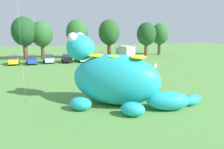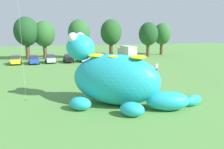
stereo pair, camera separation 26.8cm
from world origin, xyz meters
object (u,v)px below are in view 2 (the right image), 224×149
(car_yellow, at_px, (16,60))
(car_silver, at_px, (50,59))
(box_truck, at_px, (127,52))
(giant_inflatable_creature, at_px, (116,79))
(spectator_near_inflatable, at_px, (157,68))
(car_green, at_px, (100,57))
(car_black, at_px, (68,58))
(car_white, at_px, (83,58))
(car_blue, at_px, (34,59))
(spectator_mid_field, at_px, (101,80))

(car_yellow, distance_m, car_silver, 6.42)
(box_truck, bearing_deg, car_silver, -173.86)
(giant_inflatable_creature, xyz_separation_m, car_silver, (-4.94, 27.84, -1.42))
(spectator_near_inflatable, bearing_deg, car_green, 105.75)
(car_yellow, bearing_deg, car_silver, 1.14)
(giant_inflatable_creature, xyz_separation_m, car_black, (-1.36, 27.59, -1.42))
(giant_inflatable_creature, height_order, car_white, giant_inflatable_creature)
(car_blue, height_order, car_black, same)
(car_white, bearing_deg, car_black, -179.44)
(car_blue, height_order, car_white, same)
(giant_inflatable_creature, relative_size, box_truck, 1.80)
(car_white, distance_m, box_truck, 10.82)
(car_silver, bearing_deg, car_yellow, -178.86)
(giant_inflatable_creature, height_order, car_yellow, giant_inflatable_creature)
(car_silver, distance_m, car_white, 6.58)
(car_black, relative_size, car_white, 0.96)
(spectator_near_inflatable, bearing_deg, car_silver, 131.90)
(car_yellow, relative_size, spectator_near_inflatable, 2.47)
(car_blue, xyz_separation_m, spectator_near_inflatable, (18.06, -16.17, -0.01))
(giant_inflatable_creature, bearing_deg, box_truck, 67.61)
(car_blue, relative_size, spectator_mid_field, 2.49)
(car_black, bearing_deg, car_green, -0.51)
(giant_inflatable_creature, height_order, spectator_mid_field, giant_inflatable_creature)
(giant_inflatable_creature, bearing_deg, car_yellow, 112.29)
(car_silver, xyz_separation_m, car_black, (3.59, -0.25, 0.00))
(car_yellow, bearing_deg, car_black, -0.72)
(car_white, relative_size, spectator_mid_field, 2.52)
(car_silver, distance_m, car_black, 3.60)
(car_black, xyz_separation_m, spectator_mid_field, (1.55, -21.60, -0.01))
(car_black, xyz_separation_m, car_white, (2.99, 0.03, 0.00))
(car_silver, relative_size, spectator_mid_field, 2.47)
(car_blue, relative_size, car_white, 0.99)
(car_white, bearing_deg, car_silver, 178.05)
(car_blue, relative_size, spectator_near_inflatable, 2.49)
(giant_inflatable_creature, distance_m, car_black, 27.66)
(car_black, bearing_deg, box_truck, 8.79)
(car_silver, relative_size, car_black, 1.03)
(spectator_mid_field, bearing_deg, car_yellow, 118.00)
(car_green, relative_size, box_truck, 0.64)
(box_truck, height_order, spectator_mid_field, box_truck)
(car_white, distance_m, car_green, 3.75)
(car_green, height_order, spectator_mid_field, car_green)
(box_truck, relative_size, spectator_near_inflatable, 3.82)
(car_silver, bearing_deg, car_blue, -171.54)
(car_black, distance_m, spectator_near_inflatable, 19.93)
(car_yellow, relative_size, car_silver, 1.00)
(car_blue, bearing_deg, spectator_near_inflatable, -41.85)
(car_yellow, distance_m, spectator_mid_field, 24.60)
(car_silver, xyz_separation_m, car_white, (6.58, -0.22, 0.00))
(car_black, distance_m, car_green, 6.74)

